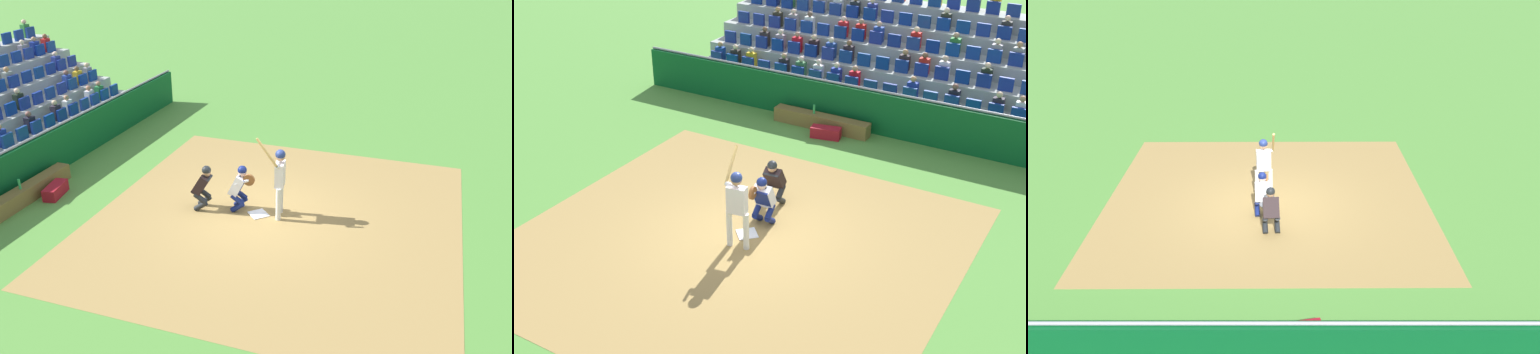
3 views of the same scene
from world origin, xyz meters
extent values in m
plane|color=#4E8936|center=(0.00, 0.00, 0.00)|extent=(160.00, 160.00, 0.00)
cube|color=olive|center=(0.00, 0.50, 0.00)|extent=(9.46, 9.02, 0.01)
cube|color=white|center=(0.00, 0.00, 0.02)|extent=(0.62, 0.62, 0.02)
cylinder|color=silver|center=(-0.30, 0.50, 0.44)|extent=(0.15, 0.15, 0.88)
cylinder|color=silver|center=(0.09, 0.56, 0.44)|extent=(0.15, 0.15, 0.88)
cube|color=silver|center=(-0.10, 0.53, 1.19)|extent=(0.44, 0.28, 0.62)
sphere|color=tan|center=(-0.10, 0.53, 1.65)|extent=(0.23, 0.23, 0.23)
sphere|color=navy|center=(-0.10, 0.53, 1.71)|extent=(0.25, 0.25, 0.25)
cylinder|color=silver|center=(-0.05, 0.51, 1.48)|extent=(0.45, 0.10, 0.14)
cylinder|color=silver|center=(0.12, 0.54, 1.48)|extent=(0.17, 0.13, 0.13)
cylinder|color=#B08948|center=(0.19, 0.27, 1.84)|extent=(0.10, 0.55, 0.71)
sphere|color=black|center=(0.17, 0.52, 1.51)|extent=(0.06, 0.06, 0.06)
cylinder|color=navy|center=(-0.26, -0.58, 0.15)|extent=(0.17, 0.39, 0.34)
cylinder|color=navy|center=(-0.26, -0.58, 0.37)|extent=(0.17, 0.39, 0.33)
cylinder|color=navy|center=(0.06, -0.55, 0.15)|extent=(0.17, 0.39, 0.34)
cylinder|color=navy|center=(0.06, -0.55, 0.37)|extent=(0.17, 0.39, 0.33)
cube|color=white|center=(-0.10, -0.59, 0.73)|extent=(0.46, 0.50, 0.60)
cube|color=navy|center=(-0.11, -0.48, 0.73)|extent=(0.40, 0.28, 0.44)
sphere|color=beige|center=(-0.11, -0.47, 1.08)|extent=(0.22, 0.22, 0.22)
cube|color=black|center=(-0.11, -0.47, 1.08)|extent=(0.21, 0.14, 0.20)
sphere|color=navy|center=(-0.11, -0.47, 1.14)|extent=(0.24, 0.24, 0.24)
cylinder|color=brown|center=(-0.01, -0.26, 0.95)|extent=(0.10, 0.31, 0.30)
cylinder|color=white|center=(0.04, -0.43, 0.88)|extent=(0.19, 0.40, 0.22)
cylinder|color=black|center=(-0.01, -1.51, 0.15)|extent=(0.17, 0.39, 0.34)
cylinder|color=black|center=(-0.01, -1.51, 0.37)|extent=(0.17, 0.39, 0.33)
cylinder|color=black|center=(0.31, -1.48, 0.15)|extent=(0.17, 0.39, 0.34)
cylinder|color=black|center=(0.31, -1.48, 0.37)|extent=(0.17, 0.39, 0.33)
cube|color=black|center=(0.15, -1.50, 0.71)|extent=(0.46, 0.53, 0.59)
cube|color=black|center=(0.14, -1.39, 0.71)|extent=(0.40, 0.32, 0.42)
sphere|color=#A37451|center=(0.14, -1.36, 1.06)|extent=(0.22, 0.22, 0.22)
cube|color=black|center=(0.14, -1.36, 1.06)|extent=(0.21, 0.16, 0.19)
sphere|color=black|center=(0.14, -1.36, 1.12)|extent=(0.24, 0.24, 0.24)
cube|color=#0A4E21|center=(0.00, -6.71, 0.64)|extent=(16.12, 0.24, 1.28)
cylinder|color=gray|center=(0.00, -6.71, 1.32)|extent=(16.12, 0.07, 0.07)
cube|color=brown|center=(1.24, -6.16, 0.22)|extent=(3.07, 0.40, 0.44)
cylinder|color=green|center=(1.50, -6.16, 0.58)|extent=(0.07, 0.07, 0.28)
cube|color=maroon|center=(0.82, -5.62, 0.16)|extent=(0.93, 0.53, 0.33)
cube|color=#969E97|center=(0.00, -8.60, 0.26)|extent=(14.66, 0.92, 0.52)
cube|color=navy|center=(-3.98, -8.46, 0.73)|extent=(0.44, 0.10, 0.42)
cube|color=silver|center=(-3.98, -8.70, 0.78)|extent=(0.32, 0.22, 0.52)
sphere|color=#A37555|center=(-3.98, -8.70, 1.14)|extent=(0.19, 0.19, 0.19)
cube|color=navy|center=(-3.31, -8.46, 0.73)|extent=(0.44, 0.10, 0.42)
cube|color=#27242F|center=(-3.31, -8.70, 0.78)|extent=(0.32, 0.22, 0.52)
sphere|color=#D5AE87|center=(-3.31, -8.70, 1.14)|extent=(0.19, 0.19, 0.19)
cube|color=navy|center=(-2.65, -8.46, 0.73)|extent=(0.44, 0.10, 0.42)
cube|color=navy|center=(-1.99, -8.46, 0.73)|extent=(0.44, 0.10, 0.42)
cube|color=black|center=(-1.99, -8.70, 0.78)|extent=(0.32, 0.22, 0.52)
sphere|color=brown|center=(-1.99, -8.70, 1.14)|extent=(0.19, 0.19, 0.19)
cube|color=navy|center=(-1.33, -8.46, 0.73)|extent=(0.44, 0.10, 0.42)
cube|color=navy|center=(-0.66, -8.46, 0.73)|extent=(0.44, 0.10, 0.42)
cube|color=navy|center=(-0.66, -8.70, 0.78)|extent=(0.32, 0.22, 0.52)
sphere|color=#B17D54|center=(-0.66, -8.70, 1.14)|extent=(0.19, 0.19, 0.19)
cube|color=navy|center=(0.00, -8.46, 0.73)|extent=(0.44, 0.10, 0.42)
cube|color=navy|center=(0.66, -8.46, 0.73)|extent=(0.44, 0.10, 0.42)
cube|color=navy|center=(1.33, -8.46, 0.73)|extent=(0.44, 0.10, 0.42)
cube|color=red|center=(1.33, -8.70, 0.78)|extent=(0.32, 0.22, 0.52)
sphere|color=#A4785C|center=(1.33, -8.70, 1.14)|extent=(0.19, 0.19, 0.19)
cube|color=navy|center=(1.99, -8.46, 0.73)|extent=(0.44, 0.10, 0.42)
cube|color=navy|center=(1.99, -8.70, 0.78)|extent=(0.32, 0.22, 0.52)
sphere|color=beige|center=(1.99, -8.70, 1.14)|extent=(0.19, 0.19, 0.19)
cube|color=navy|center=(2.65, -8.46, 0.73)|extent=(0.44, 0.10, 0.42)
cube|color=silver|center=(2.65, -8.70, 0.78)|extent=(0.32, 0.22, 0.52)
sphere|color=beige|center=(2.65, -8.70, 1.14)|extent=(0.19, 0.19, 0.19)
cube|color=navy|center=(3.31, -8.46, 0.73)|extent=(0.44, 0.10, 0.42)
cube|color=#366D3F|center=(3.31, -8.70, 0.78)|extent=(0.32, 0.22, 0.52)
sphere|color=beige|center=(3.31, -8.70, 1.14)|extent=(0.19, 0.19, 0.19)
cube|color=navy|center=(3.98, -8.46, 0.73)|extent=(0.44, 0.10, 0.42)
cube|color=#232128|center=(3.98, -8.70, 0.78)|extent=(0.32, 0.22, 0.52)
sphere|color=tan|center=(3.98, -8.70, 1.14)|extent=(0.19, 0.19, 0.19)
cube|color=navy|center=(4.64, -8.46, 0.73)|extent=(0.44, 0.10, 0.42)
cube|color=navy|center=(5.30, -8.46, 0.73)|extent=(0.44, 0.10, 0.42)
cube|color=gold|center=(5.30, -8.70, 0.78)|extent=(0.32, 0.22, 0.52)
sphere|color=tan|center=(5.30, -8.70, 1.14)|extent=(0.19, 0.19, 0.19)
cube|color=navy|center=(5.96, -8.46, 0.73)|extent=(0.44, 0.10, 0.42)
cube|color=black|center=(5.96, -8.70, 0.78)|extent=(0.32, 0.22, 0.52)
sphere|color=beige|center=(5.96, -8.70, 1.14)|extent=(0.19, 0.19, 0.19)
cube|color=navy|center=(6.63, -8.46, 0.73)|extent=(0.44, 0.10, 0.42)
cube|color=#173F96|center=(6.63, -8.70, 0.78)|extent=(0.32, 0.22, 0.52)
sphere|color=#9F7B50|center=(6.63, -8.70, 1.14)|extent=(0.19, 0.19, 0.19)
cube|color=#969E97|center=(0.00, -9.52, 0.52)|extent=(14.66, 0.92, 1.04)
cube|color=navy|center=(-3.31, -9.38, 1.25)|extent=(0.44, 0.10, 0.42)
cube|color=navy|center=(-2.65, -9.38, 1.25)|extent=(0.44, 0.10, 0.42)
cube|color=black|center=(-2.65, -9.62, 1.30)|extent=(0.32, 0.22, 0.52)
sphere|color=beige|center=(-2.65, -9.62, 1.66)|extent=(0.19, 0.19, 0.19)
cube|color=navy|center=(-1.99, -9.38, 1.25)|extent=(0.44, 0.10, 0.42)
cube|color=navy|center=(-1.33, -9.38, 1.25)|extent=(0.44, 0.10, 0.42)
cube|color=silver|center=(-1.33, -9.62, 1.30)|extent=(0.32, 0.22, 0.52)
sphere|color=#CCAD8D|center=(-1.33, -9.62, 1.66)|extent=(0.19, 0.19, 0.19)
cube|color=navy|center=(-0.66, -9.38, 1.25)|extent=(0.44, 0.10, 0.42)
cube|color=red|center=(-0.66, -9.62, 1.30)|extent=(0.32, 0.22, 0.52)
sphere|color=brown|center=(-0.66, -9.62, 1.66)|extent=(0.19, 0.19, 0.19)
cube|color=navy|center=(0.00, -9.38, 1.25)|extent=(0.44, 0.10, 0.42)
cube|color=#2F2529|center=(0.00, -9.62, 1.30)|extent=(0.32, 0.22, 0.52)
sphere|color=#A6784D|center=(0.00, -9.62, 1.66)|extent=(0.19, 0.19, 0.19)
cube|color=navy|center=(0.66, -9.38, 1.25)|extent=(0.44, 0.10, 0.42)
cube|color=navy|center=(1.33, -9.38, 1.25)|extent=(0.44, 0.10, 0.42)
cube|color=navy|center=(1.99, -9.38, 1.25)|extent=(0.44, 0.10, 0.42)
cube|color=#2A2026|center=(1.99, -9.62, 1.30)|extent=(0.32, 0.22, 0.52)
sphere|color=brown|center=(1.99, -9.62, 1.66)|extent=(0.19, 0.19, 0.19)
cube|color=navy|center=(2.65, -9.38, 1.25)|extent=(0.44, 0.10, 0.42)
cube|color=navy|center=(2.65, -9.62, 1.30)|extent=(0.32, 0.22, 0.52)
sphere|color=beige|center=(2.65, -9.62, 1.66)|extent=(0.19, 0.19, 0.19)
cube|color=navy|center=(3.31, -9.38, 1.25)|extent=(0.44, 0.10, 0.42)
cube|color=black|center=(3.31, -9.62, 1.30)|extent=(0.32, 0.22, 0.52)
sphere|color=#D6B187|center=(3.31, -9.62, 1.66)|extent=(0.19, 0.19, 0.19)
cube|color=navy|center=(3.98, -9.38, 1.25)|extent=(0.44, 0.10, 0.42)
cube|color=red|center=(3.98, -9.62, 1.30)|extent=(0.32, 0.22, 0.52)
sphere|color=#A4715B|center=(3.98, -9.62, 1.66)|extent=(0.19, 0.19, 0.19)
cube|color=navy|center=(4.64, -9.38, 1.25)|extent=(0.44, 0.10, 0.42)
cube|color=gray|center=(4.64, -9.62, 1.30)|extent=(0.32, 0.22, 0.52)
sphere|color=beige|center=(4.64, -9.62, 1.66)|extent=(0.19, 0.19, 0.19)
cube|color=navy|center=(5.30, -9.38, 1.25)|extent=(0.44, 0.10, 0.42)
cube|color=#2D2728|center=(5.30, -9.62, 1.30)|extent=(0.32, 0.22, 0.52)
sphere|color=brown|center=(5.30, -9.62, 1.66)|extent=(0.19, 0.19, 0.19)
cube|color=navy|center=(5.96, -9.38, 1.25)|extent=(0.44, 0.10, 0.42)
cube|color=navy|center=(6.63, -9.38, 1.25)|extent=(0.44, 0.10, 0.42)
cube|color=#969E97|center=(0.00, -10.44, 0.78)|extent=(14.66, 0.92, 1.55)
cube|color=navy|center=(-3.31, -10.30, 1.76)|extent=(0.44, 0.10, 0.42)
cube|color=gray|center=(-3.31, -10.54, 1.81)|extent=(0.32, 0.22, 0.52)
sphere|color=#B07E52|center=(-3.31, -10.54, 2.17)|extent=(0.19, 0.19, 0.19)
cube|color=navy|center=(-2.65, -10.30, 1.76)|extent=(0.44, 0.10, 0.42)
cube|color=gray|center=(-2.65, -10.54, 1.81)|extent=(0.32, 0.22, 0.52)
sphere|color=beige|center=(-2.65, -10.54, 2.17)|extent=(0.19, 0.19, 0.19)
cube|color=navy|center=(-1.99, -10.30, 1.76)|extent=(0.44, 0.10, 0.42)
cube|color=navy|center=(-1.33, -10.30, 1.76)|extent=(0.44, 0.10, 0.42)
cube|color=#287932|center=(-1.33, -10.54, 1.81)|extent=(0.32, 0.22, 0.52)
sphere|color=#A2815E|center=(-1.33, -10.54, 2.17)|extent=(0.19, 0.19, 0.19)
cube|color=navy|center=(-0.66, -10.30, 1.76)|extent=(0.44, 0.10, 0.42)
cube|color=navy|center=(0.00, -10.30, 1.76)|extent=(0.44, 0.10, 0.42)
cube|color=red|center=(0.00, -10.54, 1.81)|extent=(0.32, 0.22, 0.52)
sphere|color=beige|center=(0.00, -10.54, 2.17)|extent=(0.19, 0.19, 0.19)
cube|color=navy|center=(0.66, -10.30, 1.76)|extent=(0.44, 0.10, 0.42)
cube|color=navy|center=(1.33, -10.30, 1.76)|extent=(0.44, 0.10, 0.42)
cube|color=#1F3D96|center=(1.33, -10.54, 1.81)|extent=(0.32, 0.22, 0.52)
sphere|color=tan|center=(1.33, -10.54, 2.17)|extent=(0.19, 0.19, 0.19)
cube|color=navy|center=(1.99, -10.30, 1.76)|extent=(0.44, 0.10, 0.42)
cube|color=red|center=(1.99, -10.54, 1.81)|extent=(0.32, 0.22, 0.52)
sphere|color=#A07C5B|center=(1.99, -10.54, 2.17)|extent=(0.19, 0.19, 0.19)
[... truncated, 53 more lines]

